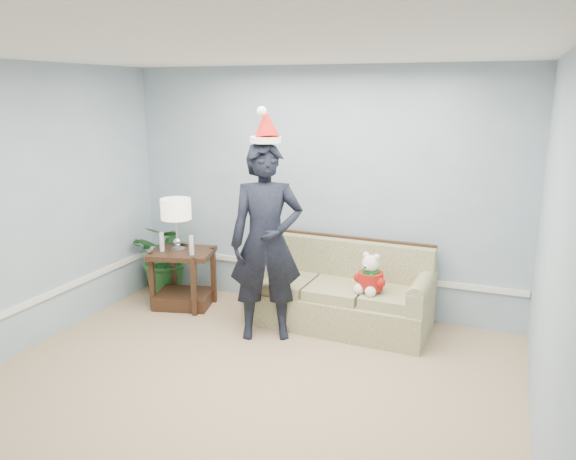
# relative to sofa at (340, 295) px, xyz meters

# --- Properties ---
(room_shell) EXTENTS (4.54, 5.04, 2.74)m
(room_shell) POSITION_rel_sofa_xyz_m (-0.37, -2.10, 1.04)
(room_shell) COLOR tan
(room_shell) RESTS_ON ground
(wainscot_trim) EXTENTS (4.49, 4.99, 0.06)m
(wainscot_trim) POSITION_rel_sofa_xyz_m (-1.55, -0.92, 0.14)
(wainscot_trim) COLOR white
(wainscot_trim) RESTS_ON room_shell
(sofa) EXTENTS (1.92, 0.88, 0.89)m
(sofa) POSITION_rel_sofa_xyz_m (0.00, 0.00, 0.00)
(sofa) COLOR #57642F
(sofa) RESTS_ON room_shell
(side_table) EXTENTS (0.80, 0.72, 0.66)m
(side_table) POSITION_rel_sofa_xyz_m (-1.83, -0.16, -0.06)
(side_table) COLOR #3A2515
(side_table) RESTS_ON room_shell
(table_lamp) EXTENTS (0.34, 0.34, 0.60)m
(table_lamp) POSITION_rel_sofa_xyz_m (-1.87, -0.18, 0.81)
(table_lamp) COLOR silver
(table_lamp) RESTS_ON side_table
(candle_pair) EXTENTS (0.44, 0.06, 0.22)m
(candle_pair) POSITION_rel_sofa_xyz_m (-1.84, -0.26, 0.45)
(candle_pair) COLOR silver
(candle_pair) RESTS_ON side_table
(houseplant) EXTENTS (0.81, 0.71, 0.87)m
(houseplant) POSITION_rel_sofa_xyz_m (-2.26, 0.17, 0.12)
(houseplant) COLOR #26612A
(houseplant) RESTS_ON room_shell
(man) EXTENTS (0.85, 0.73, 1.97)m
(man) POSITION_rel_sofa_xyz_m (-0.59, -0.57, 0.67)
(man) COLOR black
(man) RESTS_ON room_shell
(santa_hat) EXTENTS (0.41, 0.43, 0.35)m
(santa_hat) POSITION_rel_sofa_xyz_m (-0.59, -0.55, 1.79)
(santa_hat) COLOR white
(santa_hat) RESTS_ON man
(teddy_bear) EXTENTS (0.32, 0.32, 0.42)m
(teddy_bear) POSITION_rel_sofa_xyz_m (0.37, -0.19, 0.30)
(teddy_bear) COLOR white
(teddy_bear) RESTS_ON sofa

